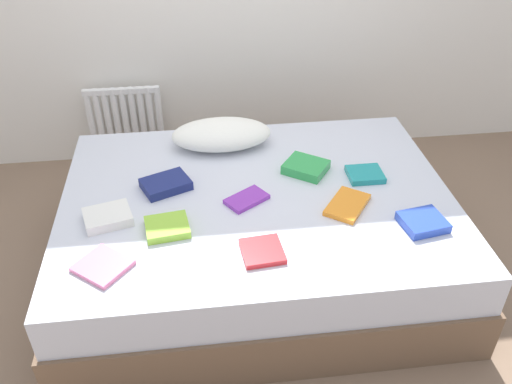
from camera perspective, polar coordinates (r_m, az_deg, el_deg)
ground_plane at (r=3.03m, az=0.12°, el=-7.98°), size 8.00×8.00×0.00m
bed at (r=2.86m, az=0.12°, el=-4.38°), size 2.00×1.50×0.50m
radiator at (r=3.83m, az=-13.70°, el=7.54°), size 0.51×0.04×0.46m
pillow at (r=3.09m, az=-3.70°, el=6.14°), size 0.57×0.31×0.15m
textbook_lime at (r=2.51m, az=-9.42°, el=-3.70°), size 0.22×0.20×0.04m
textbook_red at (r=2.35m, az=0.67°, el=-6.31°), size 0.19×0.20×0.03m
textbook_green at (r=2.89m, az=5.31°, el=2.65°), size 0.28×0.27×0.05m
textbook_navy at (r=2.78m, az=-9.55°, el=0.82°), size 0.28×0.25×0.05m
textbook_purple at (r=2.66m, az=-1.00°, el=-0.77°), size 0.24×0.22×0.02m
textbook_blue at (r=2.61m, az=17.31°, el=-3.08°), size 0.22×0.21×0.04m
textbook_orange at (r=2.66m, az=9.67°, el=-1.35°), size 0.27×0.29×0.03m
textbook_pink at (r=2.38m, az=-15.97°, el=-7.55°), size 0.28×0.28×0.02m
textbook_white at (r=2.62m, az=-15.48°, el=-2.58°), size 0.25×0.22×0.05m
textbook_teal at (r=2.89m, az=11.51°, el=1.85°), size 0.18×0.16×0.03m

